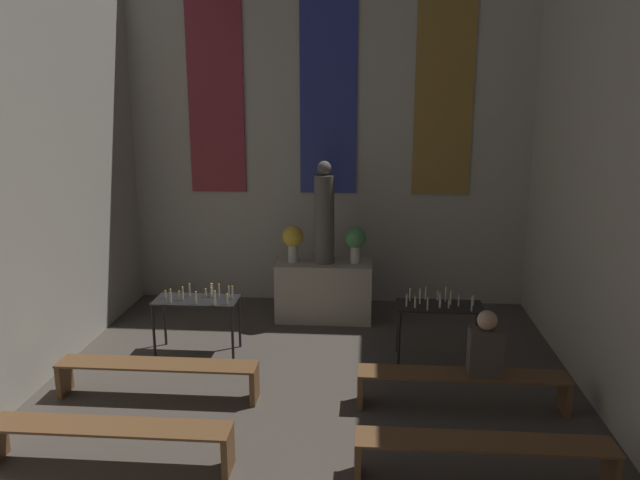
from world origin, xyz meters
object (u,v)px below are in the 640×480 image
(pew_third_right, at_px, (484,451))
(person_seated, at_px, (485,346))
(pew_back_left, at_px, (158,371))
(statue, at_px, (324,216))
(flower_vase_right, at_px, (355,240))
(flower_vase_left, at_px, (293,239))
(pew_third_left, at_px, (109,435))
(candle_rack_left, at_px, (197,306))
(pew_back_right, at_px, (462,382))
(candle_rack_right, at_px, (439,312))
(altar, at_px, (324,291))

(pew_third_right, relative_size, person_seated, 3.13)
(pew_back_left, relative_size, person_seated, 3.13)
(statue, relative_size, flower_vase_right, 2.76)
(flower_vase_left, bearing_deg, pew_third_left, -107.07)
(candle_rack_left, distance_m, pew_back_right, 3.58)
(flower_vase_right, xyz_separation_m, pew_back_left, (-2.20, -2.70, -0.95))
(candle_rack_left, xyz_separation_m, pew_third_right, (3.32, -2.65, -0.35))
(statue, bearing_deg, candle_rack_right, -41.52)
(candle_rack_left, height_order, pew_back_left, candle_rack_left)
(altar, relative_size, candle_rack_left, 1.32)
(altar, relative_size, flower_vase_left, 2.61)
(flower_vase_left, bearing_deg, pew_back_left, -114.83)
(flower_vase_right, relative_size, pew_third_right, 0.24)
(flower_vase_right, bearing_deg, candle_rack_left, -145.61)
(candle_rack_right, xyz_separation_m, pew_back_right, (0.12, -1.28, -0.35))
(person_seated, bearing_deg, flower_vase_right, 118.74)
(candle_rack_left, bearing_deg, person_seated, -19.85)
(pew_third_right, bearing_deg, altar, 112.97)
(pew_back_right, bearing_deg, pew_third_right, -90.00)
(candle_rack_left, xyz_separation_m, pew_back_right, (3.32, -1.28, -0.35))
(altar, xyz_separation_m, pew_back_right, (1.73, -2.70, -0.13))
(person_seated, bearing_deg, altar, 125.91)
(statue, bearing_deg, flower_vase_left, -180.00)
(pew_third_left, height_order, pew_third_right, same)
(altar, bearing_deg, pew_third_left, -112.97)
(pew_third_left, bearing_deg, statue, 67.03)
(flower_vase_right, xyz_separation_m, candle_rack_right, (1.13, -1.42, -0.60))
(altar, height_order, pew_back_left, altar)
(altar, relative_size, person_seated, 1.98)
(candle_rack_right, bearing_deg, altar, 138.48)
(person_seated, bearing_deg, pew_back_left, 180.00)
(statue, bearing_deg, pew_third_left, -112.97)
(pew_back_right, bearing_deg, pew_back_left, 180.00)
(candle_rack_left, distance_m, pew_third_left, 2.68)
(flower_vase_right, bearing_deg, altar, 180.00)
(flower_vase_left, relative_size, pew_back_left, 0.24)
(candle_rack_left, height_order, pew_third_left, candle_rack_left)
(flower_vase_left, relative_size, candle_rack_right, 0.51)
(flower_vase_left, height_order, candle_rack_right, flower_vase_left)
(flower_vase_right, xyz_separation_m, candle_rack_left, (-2.07, -1.42, -0.60))
(person_seated, bearing_deg, pew_third_left, -159.61)
(pew_back_right, relative_size, person_seated, 3.13)
(candle_rack_left, bearing_deg, pew_back_left, -95.65)
(statue, distance_m, pew_back_left, 3.47)
(pew_third_right, height_order, pew_back_right, same)
(altar, xyz_separation_m, candle_rack_right, (1.60, -1.42, 0.21))
(flower_vase_left, bearing_deg, altar, 0.00)
(flower_vase_left, distance_m, candle_rack_right, 2.59)
(candle_rack_left, bearing_deg, pew_back_right, -21.11)
(candle_rack_right, bearing_deg, pew_third_right, -87.34)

